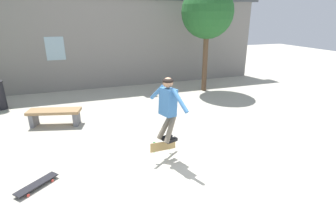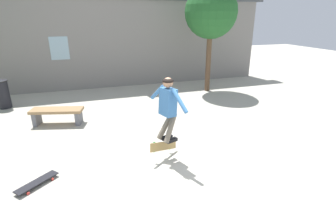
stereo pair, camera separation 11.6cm
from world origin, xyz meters
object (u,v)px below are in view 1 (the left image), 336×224
object	(u,v)px
tree_right	(207,12)
skateboard_resting	(37,184)
park_bench	(55,114)
skater	(168,104)
skateboard_flipping	(163,146)

from	to	relation	value
tree_right	skateboard_resting	world-z (taller)	tree_right
park_bench	skater	distance (m)	3.86
skateboard_resting	skateboard_flipping	bearing A→B (deg)	-35.56
skater	skateboard_flipping	bearing A→B (deg)	109.27
skateboard_flipping	skateboard_resting	xyz separation A→B (m)	(-2.53, -0.26, -0.21)
park_bench	skateboard_flipping	world-z (taller)	skateboard_flipping
skateboard_flipping	tree_right	bearing A→B (deg)	22.88
tree_right	skater	bearing A→B (deg)	-124.41
park_bench	skater	bearing A→B (deg)	-34.96
tree_right	park_bench	world-z (taller)	tree_right
skateboard_resting	park_bench	bearing A→B (deg)	44.93
park_bench	skateboard_resting	xyz separation A→B (m)	(-0.20, -3.02, -0.26)
tree_right	skateboard_flipping	xyz separation A→B (m)	(-3.37, -4.72, -2.79)
tree_right	skateboard_resting	size ratio (longest dim) A/B	5.60
tree_right	skater	size ratio (longest dim) A/B	2.97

